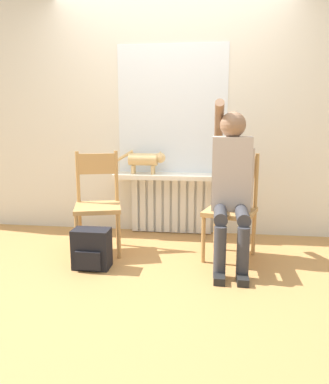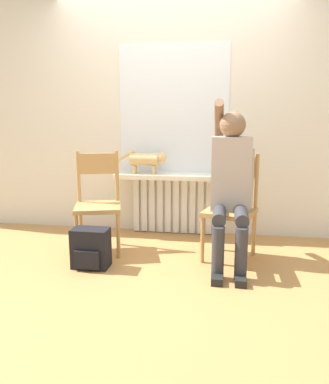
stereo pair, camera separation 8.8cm
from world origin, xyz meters
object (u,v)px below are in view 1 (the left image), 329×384
(cat, at_px, (146,160))
(backpack, at_px, (92,249))
(chair_left, at_px, (98,202))
(chair_right, at_px, (231,206))
(person, at_px, (232,180))

(cat, height_order, backpack, cat)
(cat, bearing_deg, chair_left, -123.31)
(chair_left, bearing_deg, chair_right, -16.12)
(cat, distance_m, backpack, 1.22)
(chair_left, xyz_separation_m, cat, (0.37, 0.56, 0.35))
(chair_right, height_order, backpack, chair_right)
(person, distance_m, backpack, 1.34)
(person, height_order, cat, person)
(chair_left, relative_size, chair_right, 1.00)
(person, relative_size, cat, 2.62)
(chair_left, relative_size, person, 0.67)
(chair_left, relative_size, backpack, 2.79)
(cat, relative_size, backpack, 1.59)
(chair_right, relative_size, backpack, 2.79)
(person, bearing_deg, cat, 142.65)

